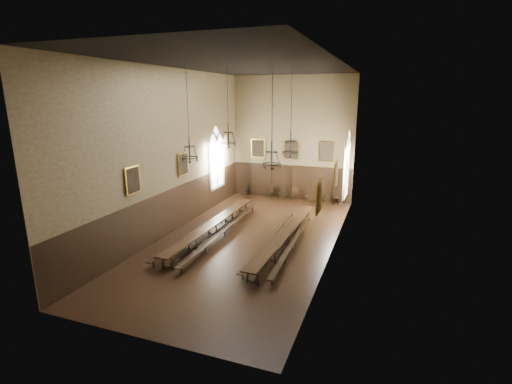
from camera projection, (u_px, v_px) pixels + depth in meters
The scene contains 33 objects.
floor at pixel (248, 240), 19.98m from camera, with size 9.00×18.00×0.02m, color black.
ceiling at pixel (246, 64), 17.73m from camera, with size 9.00×18.00×0.02m, color black.
wall_back at pixel (292, 139), 27.05m from camera, with size 9.00×0.02×9.00m, color #837350.
wall_front at pixel (133, 203), 10.65m from camera, with size 9.00×0.02×9.00m, color #837350.
wall_left at pixel (171, 153), 20.35m from camera, with size 0.02×18.00×9.00m, color #837350.
wall_right at pixel (337, 162), 17.36m from camera, with size 0.02×18.00×9.00m, color #837350.
wainscot_panelling at pixel (247, 218), 19.66m from camera, with size 9.00×18.00×2.50m, color black, non-canonical shape.
table_left at pixel (213, 229), 20.48m from camera, with size 0.73×9.92×0.77m.
table_right at pixel (285, 239), 19.09m from camera, with size 0.97×9.77×0.76m.
bench_left_outer at pixel (203, 231), 20.53m from camera, with size 0.69×9.55×0.43m.
bench_left_inner at pixel (225, 231), 20.39m from camera, with size 0.59×10.32×0.46m.
bench_right_inner at pixel (272, 237), 19.63m from camera, with size 0.51×9.72×0.44m.
bench_right_outer at pixel (295, 241), 19.12m from camera, with size 0.62×9.56×0.43m.
chair_0 at pixel (245, 192), 28.82m from camera, with size 0.42×0.42×0.94m.
chair_2 at pixel (270, 194), 28.14m from camera, with size 0.54×0.54×0.98m.
chair_3 at pixel (282, 195), 27.91m from camera, with size 0.48×0.48×0.98m.
chair_4 at pixel (295, 196), 27.51m from camera, with size 0.48×0.48×1.02m.
chair_5 at pixel (308, 198), 27.14m from camera, with size 0.41×0.41×0.86m.
chair_6 at pixel (322, 198), 26.90m from camera, with size 0.55×0.55×1.04m.
chair_7 at pixel (336, 200), 26.54m from camera, with size 0.58×0.58×1.03m.
chandelier_back_left at pixel (228, 138), 21.16m from camera, with size 0.93×0.93×4.25m.
chandelier_back_right at pixel (290, 147), 20.07m from camera, with size 0.90×0.90×4.61m.
chandelier_front_left at pixel (190, 151), 17.60m from camera, with size 0.82×0.82×4.48m.
chandelier_front_right at pixel (272, 157), 15.56m from camera, with size 0.80×0.80×4.42m.
portrait_back_0 at pixel (258, 148), 27.99m from camera, with size 1.10×0.12×1.40m.
portrait_back_1 at pixel (291, 150), 27.13m from camera, with size 1.10×0.12×1.40m.
portrait_back_2 at pixel (327, 152), 26.27m from camera, with size 1.10×0.12×1.40m.
portrait_left_0 at pixel (183, 164), 21.41m from camera, with size 0.12×1.00×1.30m.
portrait_left_1 at pixel (133, 180), 17.32m from camera, with size 0.12×1.00×1.30m.
portrait_right_0 at pixel (336, 175), 18.51m from camera, with size 0.12×1.00×1.30m.
portrait_right_1 at pixel (319, 197), 14.41m from camera, with size 0.12×1.00×1.30m.
window_right at pixel (347, 165), 22.66m from camera, with size 0.20×2.20×4.60m, color white, non-canonical shape.
window_left at pixel (217, 158), 25.60m from camera, with size 0.20×2.20×4.60m, color white, non-canonical shape.
Camera 1 is at (6.83, -17.41, 7.48)m, focal length 26.00 mm.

